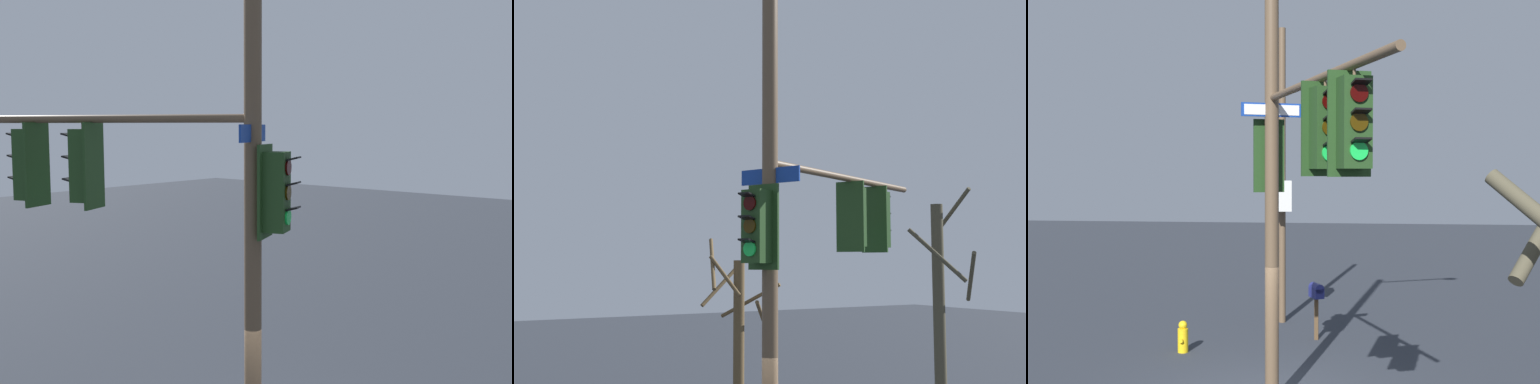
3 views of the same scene
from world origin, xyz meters
The scene contains 1 object.
main_signal_pole_assembly centered at (0.92, 0.68, 5.11)m, with size 6.00×3.68×9.77m.
Camera 1 is at (-5.53, 6.73, 5.36)m, focal length 44.09 mm.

